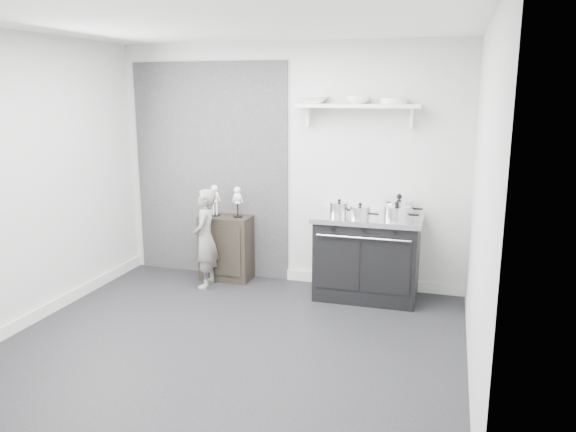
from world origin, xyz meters
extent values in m
plane|color=black|center=(0.00, 0.00, 0.00)|extent=(4.00, 4.00, 0.00)
cube|color=beige|center=(0.00, 1.80, 1.35)|extent=(4.00, 0.02, 2.70)
cube|color=beige|center=(0.00, -1.80, 1.35)|extent=(4.00, 0.02, 2.70)
cube|color=beige|center=(-2.00, 0.00, 1.35)|extent=(0.02, 3.60, 2.70)
cube|color=beige|center=(2.00, 0.00, 1.35)|extent=(0.02, 3.60, 2.70)
cube|color=silver|center=(0.00, 0.00, 2.70)|extent=(4.00, 3.60, 0.02)
cube|color=black|center=(-0.95, 1.79, 1.25)|extent=(1.90, 0.02, 2.50)
cube|color=silver|center=(1.00, 1.78, 0.06)|extent=(2.00, 0.03, 0.12)
cube|color=silver|center=(-1.98, 0.00, 0.06)|extent=(0.03, 3.60, 0.12)
cube|color=silver|center=(0.80, 1.67, 2.02)|extent=(1.30, 0.26, 0.04)
cube|color=silver|center=(0.25, 1.74, 1.90)|extent=(0.03, 0.12, 0.20)
cube|color=silver|center=(1.35, 1.74, 1.90)|extent=(0.03, 0.12, 0.20)
cube|color=black|center=(0.97, 1.48, 0.42)|extent=(1.06, 0.63, 0.84)
cube|color=silver|center=(0.97, 1.48, 0.87)|extent=(1.12, 0.68, 0.05)
cube|color=black|center=(0.72, 1.16, 0.44)|extent=(0.44, 0.02, 0.55)
cube|color=black|center=(1.23, 1.16, 0.44)|extent=(0.44, 0.02, 0.55)
cylinder|color=silver|center=(0.97, 1.13, 0.74)|extent=(0.95, 0.02, 0.02)
cylinder|color=black|center=(0.66, 1.15, 0.82)|extent=(0.04, 0.03, 0.04)
cylinder|color=black|center=(0.97, 1.15, 0.82)|extent=(0.04, 0.03, 0.04)
cylinder|color=black|center=(1.29, 1.15, 0.82)|extent=(0.04, 0.03, 0.04)
cube|color=black|center=(-0.70, 1.61, 0.38)|extent=(0.58, 0.34, 0.76)
imported|color=slate|center=(-0.82, 1.30, 0.56)|extent=(0.33, 0.45, 1.12)
cylinder|color=silver|center=(0.67, 1.40, 0.96)|extent=(0.20, 0.20, 0.13)
cylinder|color=silver|center=(0.67, 1.40, 1.03)|extent=(0.20, 0.20, 0.02)
sphere|color=black|center=(0.67, 1.40, 1.06)|extent=(0.04, 0.04, 0.04)
cylinder|color=black|center=(0.81, 1.40, 0.96)|extent=(0.10, 0.02, 0.02)
cylinder|color=silver|center=(1.27, 1.59, 0.97)|extent=(0.32, 0.32, 0.15)
cylinder|color=silver|center=(1.27, 1.59, 1.06)|extent=(0.33, 0.33, 0.02)
sphere|color=black|center=(1.27, 1.59, 1.10)|extent=(0.06, 0.06, 0.06)
cylinder|color=black|center=(1.47, 1.59, 0.97)|extent=(0.10, 0.02, 0.02)
cylinder|color=silver|center=(1.27, 1.32, 0.96)|extent=(0.27, 0.27, 0.13)
cylinder|color=silver|center=(1.27, 1.32, 1.04)|extent=(0.27, 0.27, 0.02)
sphere|color=black|center=(1.27, 1.32, 1.07)|extent=(0.05, 0.05, 0.05)
cylinder|color=black|center=(1.45, 1.32, 0.96)|extent=(0.10, 0.02, 0.02)
cylinder|color=silver|center=(0.91, 1.30, 0.96)|extent=(0.20, 0.20, 0.11)
cylinder|color=silver|center=(0.91, 1.30, 1.02)|extent=(0.21, 0.21, 0.02)
sphere|color=black|center=(0.91, 1.30, 1.05)|extent=(0.04, 0.04, 0.04)
cylinder|color=black|center=(1.05, 1.30, 0.96)|extent=(0.10, 0.02, 0.02)
imported|color=white|center=(0.32, 1.67, 2.08)|extent=(0.31, 0.31, 0.08)
imported|color=white|center=(0.80, 1.67, 2.08)|extent=(0.25, 0.25, 0.08)
cylinder|color=white|center=(1.17, 1.67, 2.07)|extent=(0.27, 0.27, 0.06)
camera|label=1|loc=(1.77, -4.26, 2.17)|focal=35.00mm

